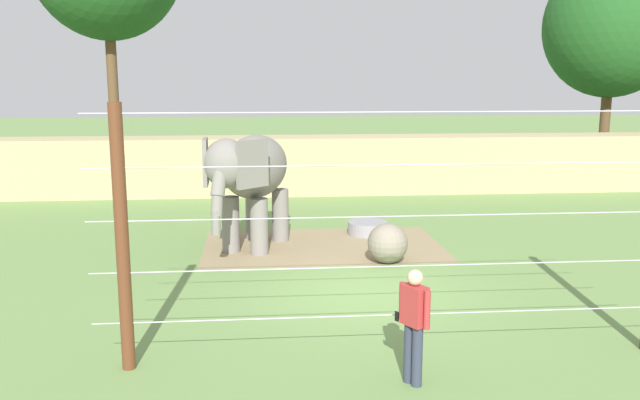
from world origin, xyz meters
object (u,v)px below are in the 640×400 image
object	(u,v)px
enrichment_ball	(388,243)
zookeeper	(414,321)
elephant	(251,173)
water_tub	(368,228)

from	to	relation	value
enrichment_ball	zookeeper	world-z (taller)	zookeeper
elephant	zookeeper	world-z (taller)	elephant
enrichment_ball	water_tub	distance (m)	2.90
zookeeper	water_tub	xyz separation A→B (m)	(0.79, 9.01, -0.74)
elephant	enrichment_ball	size ratio (longest dim) A/B	3.89
enrichment_ball	elephant	bearing A→B (deg)	153.66
enrichment_ball	zookeeper	bearing A→B (deg)	-97.39
elephant	enrichment_ball	xyz separation A→B (m)	(3.16, -1.57, -1.45)
elephant	zookeeper	size ratio (longest dim) A/B	2.19
zookeeper	water_tub	world-z (taller)	zookeeper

